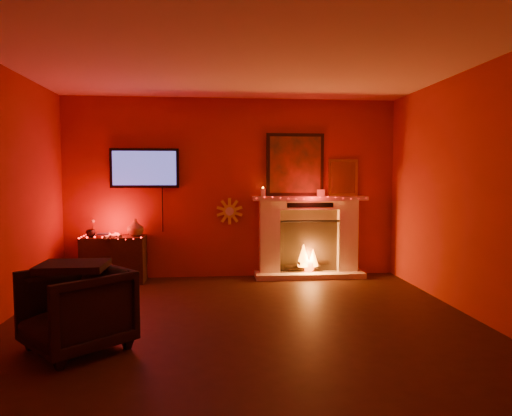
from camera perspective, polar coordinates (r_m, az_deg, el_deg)
The scene contains 6 objects.
room at distance 4.43m, azimuth -1.52°, elevation 1.65°, with size 5.00×5.00×5.00m.
fireplace at distance 7.00m, azimuth 6.51°, elevation -2.65°, with size 1.72×0.40×2.18m.
tv at distance 6.94m, azimuth -13.73°, elevation 4.84°, with size 1.00×0.07×1.24m.
sunburst_clock at distance 6.92m, azimuth -3.32°, elevation -0.41°, with size 0.40×0.03×0.40m.
console_table at distance 6.92m, azimuth -17.24°, elevation -5.85°, with size 0.88×0.57×0.92m.
armchair at distance 4.39m, azimuth -21.56°, elevation -11.71°, with size 0.78×0.80×0.73m, color black.
Camera 1 is at (-0.30, -4.41, 1.53)m, focal length 32.00 mm.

